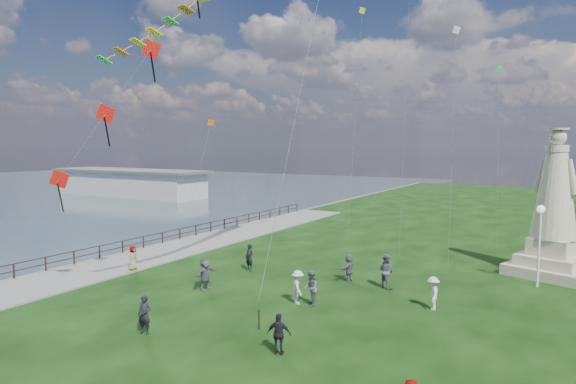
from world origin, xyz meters
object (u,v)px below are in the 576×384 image
Objects in this scene: person_0 at (144,315)px; person_2 at (298,287)px; lamppost at (540,228)px; person_1 at (311,288)px; person_6 at (249,257)px; person_8 at (433,293)px; person_7 at (386,271)px; pier_pavilion at (130,182)px; person_3 at (279,334)px; person_10 at (133,259)px; person_11 at (349,268)px; person_5 at (205,274)px; statue at (554,220)px.

person_0 is 0.97× the size of person_2.
person_1 is at bearing -135.56° from lamppost.
person_6 is 11.98m from person_8.
person_7 reaches higher than person_0.
person_1 is (52.95, -35.08, -0.95)m from pier_pavilion.
person_6 is at bearing 29.50° from person_7.
person_3 reaches higher than person_10.
person_11 is (-1.69, 10.51, 0.02)m from person_3.
lamppost is at bearing -135.89° from person_3.
person_8 is at bearing 67.97° from person_11.
person_10 is (-8.42, 6.83, -0.05)m from person_0.
person_1 is 1.09× the size of person_11.
person_0 is at bearing -62.34° from person_1.
person_0 is at bearing -63.70° from person_8.
person_1 is at bearing -33.53° from pier_pavilion.
person_7 reaches higher than person_5.
person_7 reaches higher than person_2.
person_7 is (2.92, 4.88, 0.11)m from person_2.
person_0 is 6.05m from person_3.
person_3 is (2.29, -5.51, -0.05)m from person_2.
lamppost is 2.87× the size of person_8.
person_11 is (0.61, 5.00, -0.03)m from person_2.
lamppost is at bearing -22.41° from pier_pavilion.
lamppost reaches higher than person_2.
person_11 is (4.25, 11.70, -0.01)m from person_0.
person_5 is (-16.34, -13.25, -2.49)m from statue.
person_10 is (-14.98, -4.75, -0.19)m from person_7.
person_2 is at bearing -5.10° from person_11.
person_5 is (-7.87, 4.98, 0.11)m from person_3.
person_1 is at bearing 89.23° from person_7.
lamppost is 2.69× the size of person_6.
statue reaches higher than person_3.
lamppost reaches higher than person_0.
person_3 is 10.64m from person_11.
person_8 is (9.71, 9.28, -0.02)m from person_0.
statue reaches higher than person_2.
person_3 is 0.88× the size of person_5.
person_0 is 8.03m from person_1.
person_5 is at bearing 93.47° from person_0.
person_7 is (2.22, 4.81, 0.08)m from person_1.
person_7 reaches higher than person_8.
pier_pavilion is at bearing 14.40° from person_2.
statue reaches higher than person_11.
person_1 is 5.94m from person_8.
person_8 is (6.08, 2.58, -0.04)m from person_2.
person_2 is at bearing -84.38° from person_8.
person_10 is at bearing 41.55° from person_7.
statue is 21.18m from person_5.
pier_pavilion is 53.31m from person_10.
person_0 is 13.43m from person_8.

